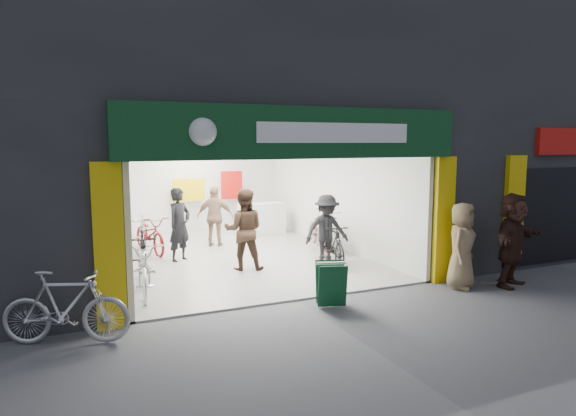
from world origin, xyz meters
TOP-DOWN VIEW (x-y plane):
  - ground at (0.00, 0.00)m, footprint 60.00×60.00m
  - building at (0.91, 4.99)m, footprint 17.00×10.27m
  - bike_left_front at (-2.50, 1.56)m, footprint 0.96×2.11m
  - bike_left_midfront at (-2.39, 2.41)m, footprint 0.69×1.81m
  - bike_left_midback at (-1.80, 5.24)m, footprint 1.01×1.98m
  - bike_left_back at (-2.00, 5.11)m, footprint 0.79×1.76m
  - bike_right_front at (1.87, 2.11)m, footprint 0.82×1.78m
  - bike_right_mid at (2.50, 3.94)m, footprint 0.90×1.84m
  - bike_right_back at (2.50, 3.70)m, footprint 0.57×1.92m
  - parked_bike at (-3.90, -0.44)m, footprint 1.88×1.13m
  - customer_a at (-1.30, 3.95)m, footprint 0.79×0.73m
  - customer_b at (-0.17, 2.53)m, footprint 1.10×0.99m
  - customer_c at (1.80, 2.27)m, footprint 1.12×0.71m
  - customer_d at (-0.04, 5.26)m, footprint 1.08×0.79m
  - pedestrian_near at (3.30, -0.54)m, footprint 1.00×0.92m
  - pedestrian_far at (4.32, -0.86)m, footprint 1.84×1.18m
  - sandwich_board at (0.39, -0.50)m, footprint 0.64×0.65m

SIDE VIEW (x-z plane):
  - ground at x=0.00m, z-range 0.00..0.00m
  - sandwich_board at x=0.39m, z-range 0.04..0.81m
  - bike_right_mid at x=2.50m, z-range 0.00..0.93m
  - bike_left_midback at x=-1.80m, z-range 0.00..0.99m
  - bike_left_back at x=-2.00m, z-range 0.00..1.02m
  - bike_right_front at x=1.87m, z-range 0.00..1.03m
  - bike_left_midfront at x=-2.39m, z-range 0.00..1.06m
  - bike_left_front at x=-2.50m, z-range 0.00..1.07m
  - parked_bike at x=-3.90m, z-range 0.00..1.09m
  - bike_right_back at x=2.50m, z-range 0.00..1.15m
  - customer_c at x=1.80m, z-range 0.00..1.66m
  - customer_d at x=-0.04m, z-range 0.00..1.71m
  - pedestrian_near at x=3.30m, z-range 0.00..1.71m
  - customer_a at x=-1.30m, z-range 0.00..1.80m
  - customer_b at x=-0.17m, z-range 0.00..1.85m
  - pedestrian_far at x=4.32m, z-range 0.00..1.89m
  - building at x=0.91m, z-range 0.31..8.31m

